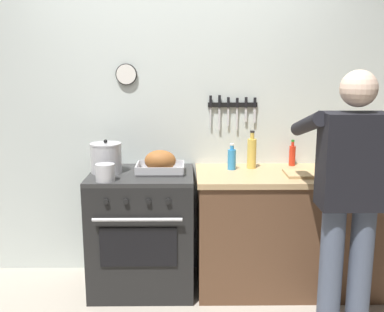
% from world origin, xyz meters
% --- Properties ---
extents(wall_back, '(6.00, 0.13, 2.60)m').
position_xyz_m(wall_back, '(-0.00, 1.35, 1.30)').
color(wall_back, silver).
rests_on(wall_back, ground).
extents(counter_block, '(2.03, 0.65, 0.90)m').
position_xyz_m(counter_block, '(1.20, 0.99, 0.45)').
color(counter_block, brown).
rests_on(counter_block, ground).
extents(stove, '(0.76, 0.67, 0.90)m').
position_xyz_m(stove, '(-0.22, 0.99, 0.45)').
color(stove, black).
rests_on(stove, ground).
extents(person_cook, '(0.51, 0.63, 1.66)m').
position_xyz_m(person_cook, '(1.08, 0.31, 0.95)').
color(person_cook, '#4C566B').
rests_on(person_cook, ground).
extents(roasting_pan, '(0.35, 0.26, 0.17)m').
position_xyz_m(roasting_pan, '(-0.08, 1.00, 0.97)').
color(roasting_pan, '#B7B7BC').
rests_on(roasting_pan, stove).
extents(stock_pot, '(0.23, 0.23, 0.25)m').
position_xyz_m(stock_pot, '(-0.48, 1.01, 1.01)').
color(stock_pot, '#B7B7BC').
rests_on(stock_pot, stove).
extents(saucepan, '(0.13, 0.13, 0.12)m').
position_xyz_m(saucepan, '(-0.44, 0.76, 0.96)').
color(saucepan, '#B7B7BC').
rests_on(saucepan, stove).
extents(cutting_board, '(0.36, 0.24, 0.02)m').
position_xyz_m(cutting_board, '(1.01, 0.91, 0.91)').
color(cutting_board, tan).
rests_on(cutting_board, counter_block).
extents(bottle_cooking_oil, '(0.07, 0.07, 0.29)m').
position_xyz_m(bottle_cooking_oil, '(0.61, 1.13, 1.02)').
color(bottle_cooking_oil, gold).
rests_on(bottle_cooking_oil, counter_block).
extents(bottle_dish_soap, '(0.06, 0.06, 0.20)m').
position_xyz_m(bottle_dish_soap, '(0.46, 1.09, 0.98)').
color(bottle_dish_soap, '#338CCC').
rests_on(bottle_dish_soap, counter_block).
extents(bottle_hot_sauce, '(0.05, 0.05, 0.21)m').
position_xyz_m(bottle_hot_sauce, '(0.94, 1.22, 0.98)').
color(bottle_hot_sauce, red).
rests_on(bottle_hot_sauce, counter_block).
extents(bottle_vinegar, '(0.06, 0.06, 0.23)m').
position_xyz_m(bottle_vinegar, '(1.13, 1.13, 0.99)').
color(bottle_vinegar, '#997F4C').
rests_on(bottle_vinegar, counter_block).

